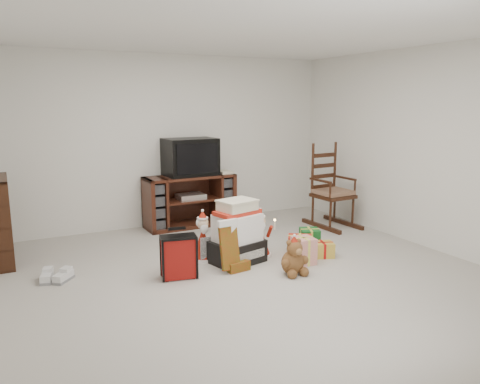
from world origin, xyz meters
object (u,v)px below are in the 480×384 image
Objects in this scene: rocking_chair at (330,197)px; red_suitcase at (179,257)px; gift_pile at (237,236)px; crt_television at (190,157)px; santa_figurine at (260,238)px; sneaker_pair at (55,277)px; tv_stand at (190,201)px; mrs_claus_figurine at (203,241)px; gift_cluster at (313,245)px; teddy_bear at (293,259)px.

rocking_chair is 2.38× the size of red_suitcase.
crt_television reaches higher than gift_pile.
santa_figurine is 1.54× the size of sneaker_pair.
sneaker_pair is (-2.27, 0.27, -0.18)m from santa_figurine.
tv_stand reaches higher than mrs_claus_figurine.
gift_cluster is at bearing -24.18° from santa_figurine.
mrs_claus_figurine reaches higher than sneaker_pair.
crt_television is (-0.24, 2.40, 0.86)m from teddy_bear.
santa_figurine reaches higher than gift_cluster.
gift_pile is at bearing -94.90° from tv_stand.
rocking_chair is 2.15m from gift_pile.
rocking_chair is at bearing 14.47° from mrs_claus_figurine.
tv_stand is 2.11m from red_suitcase.
teddy_bear is 1.10m from mrs_claus_figurine.
sneaker_pair is at bearing 156.12° from gift_pile.
tv_stand is 2.51× the size of red_suitcase.
mrs_claus_figurine is 1.63m from sneaker_pair.
red_suitcase is (-0.87, -1.92, -0.15)m from tv_stand.
gift_cluster is at bearing -139.02° from rocking_chair.
crt_television reaches higher than gift_cluster.
red_suitcase is 2.29m from crt_television.
santa_figurine is at bearing 22.27° from red_suitcase.
sneaker_pair is at bearing 157.70° from teddy_bear.
gift_cluster is (0.92, -0.20, -0.19)m from gift_pile.
tv_stand is at bearing 59.89° from sneaker_pair.
teddy_bear is (0.26, -2.37, -0.21)m from tv_stand.
gift_pile is 0.96m from gift_cluster.
red_suitcase is 1.22m from teddy_bear.
santa_figurine is (0.33, 0.06, -0.09)m from gift_pile.
sneaker_pair is at bearing -147.35° from crt_television.
crt_television reaches higher than teddy_bear.
sneaker_pair is 2.71m from crt_television.
gift_pile is at bearing -169.07° from santa_figurine.
red_suitcase is at bearing -137.18° from mrs_claus_figurine.
gift_pile is 1.91× the size of sneaker_pair.
mrs_claus_figurine is (-2.29, -0.59, -0.21)m from rocking_chair.
crt_television is (0.03, 0.03, 0.65)m from tv_stand.
sneaker_pair is at bearing 169.44° from gift_cluster.
rocking_chair is at bearing 44.60° from gift_cluster.
tv_stand is 2.31× the size of santa_figurine.
gift_pile is 1.88× the size of teddy_bear.
rocking_chair reaches higher than gift_pile.
teddy_bear is 0.64× the size of mrs_claus_figurine.
gift_pile is 1.98m from sneaker_pair.
sneaker_pair is 0.46× the size of gift_cluster.
rocking_chair is at bearing 25.40° from santa_figurine.
teddy_bear is at bearing -141.54° from rocking_chair.
mrs_claus_figurine is at bearing -169.15° from rocking_chair.
tv_stand is 0.65m from crt_television.
tv_stand is at bearing -133.50° from crt_television.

